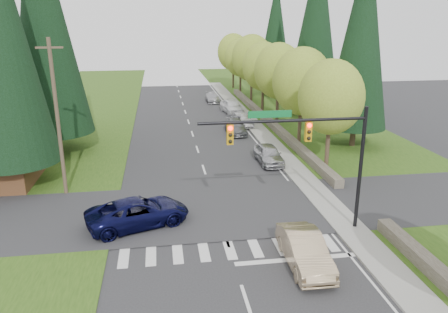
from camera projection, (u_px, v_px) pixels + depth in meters
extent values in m
plane|color=#28282B|center=(242.00, 286.00, 18.82)|extent=(120.00, 120.00, 0.00)
cube|color=#284B14|center=(341.00, 146.00, 39.51)|extent=(14.00, 110.00, 0.06)
cube|color=#284B14|center=(41.00, 159.00, 35.82)|extent=(14.00, 110.00, 0.06)
cube|color=#28282B|center=(217.00, 210.00, 26.36)|extent=(120.00, 8.00, 0.10)
cube|color=gray|center=(270.00, 142.00, 40.52)|extent=(1.80, 80.00, 0.13)
cube|color=gray|center=(261.00, 143.00, 40.40)|extent=(0.20, 80.00, 0.13)
cube|color=#4C4438|center=(267.00, 120.00, 48.22)|extent=(0.70, 40.00, 0.70)
cylinder|color=black|center=(360.00, 170.00, 23.06)|extent=(0.20, 0.20, 6.80)
cylinder|color=black|center=(284.00, 121.00, 21.60)|extent=(8.60, 0.16, 0.16)
cube|color=#0C662D|center=(270.00, 114.00, 21.45)|extent=(2.20, 0.04, 0.35)
cube|color=#BF8C0C|center=(308.00, 132.00, 21.97)|extent=(0.32, 0.24, 1.00)
sphere|color=#FF0C05|center=(310.00, 126.00, 21.73)|extent=(0.22, 0.22, 0.22)
cube|color=#BF8C0C|center=(230.00, 135.00, 21.40)|extent=(0.32, 0.24, 1.00)
sphere|color=#FF0C05|center=(230.00, 128.00, 21.16)|extent=(0.22, 0.22, 0.22)
cylinder|color=#473828|center=(58.00, 120.00, 27.28)|extent=(0.24, 0.24, 10.00)
cube|color=#473828|center=(49.00, 47.00, 25.95)|extent=(1.60, 0.10, 0.12)
cylinder|color=#38281C|center=(328.00, 140.00, 32.61)|extent=(0.32, 0.32, 4.76)
ellipsoid|color=olive|center=(331.00, 97.00, 31.63)|extent=(4.80, 4.80, 5.52)
cylinder|color=#38281C|center=(300.00, 119.00, 39.20)|extent=(0.32, 0.32, 4.93)
ellipsoid|color=olive|center=(302.00, 81.00, 38.19)|extent=(5.20, 5.20, 5.98)
cylinder|color=#38281C|center=(277.00, 104.00, 45.75)|extent=(0.32, 0.32, 5.04)
ellipsoid|color=olive|center=(279.00, 71.00, 44.72)|extent=(5.00, 5.00, 5.75)
cylinder|color=#38281C|center=(263.00, 94.00, 52.40)|extent=(0.32, 0.32, 4.82)
ellipsoid|color=olive|center=(263.00, 66.00, 51.42)|extent=(5.00, 5.00, 5.75)
cylinder|color=#38281C|center=(251.00, 84.00, 58.97)|extent=(0.32, 0.32, 5.15)
ellipsoid|color=olive|center=(252.00, 58.00, 57.91)|extent=(5.40, 5.40, 6.21)
cylinder|color=#38281C|center=(240.00, 79.00, 65.61)|extent=(0.32, 0.32, 4.70)
ellipsoid|color=olive|center=(241.00, 58.00, 64.64)|extent=(4.80, 4.80, 5.52)
cylinder|color=#38281C|center=(233.00, 73.00, 72.18)|extent=(0.32, 0.32, 4.98)
ellipsoid|color=olive|center=(233.00, 52.00, 71.16)|extent=(5.20, 5.20, 5.98)
cylinder|color=#38281C|center=(17.00, 172.00, 29.87)|extent=(0.50, 0.50, 2.00)
cylinder|color=#38281C|center=(57.00, 141.00, 37.56)|extent=(0.50, 0.50, 2.00)
cone|color=black|center=(42.00, 15.00, 34.46)|extent=(6.46, 6.46, 19.00)
cylinder|color=#38281C|center=(49.00, 126.00, 42.93)|extent=(0.50, 0.50, 2.00)
cone|color=black|center=(37.00, 27.00, 40.13)|extent=(5.78, 5.78, 17.00)
cylinder|color=#38281C|center=(353.00, 135.00, 39.36)|extent=(0.50, 0.50, 2.00)
cone|color=black|center=(362.00, 34.00, 36.71)|extent=(5.44, 5.44, 16.00)
cylinder|color=#38281C|center=(311.00, 106.00, 52.71)|extent=(0.50, 0.50, 2.00)
cone|color=black|center=(316.00, 21.00, 49.75)|extent=(6.12, 6.12, 18.00)
cylinder|color=#38281C|center=(273.00, 89.00, 65.76)|extent=(0.50, 0.50, 2.00)
cone|color=black|center=(275.00, 31.00, 63.27)|extent=(5.10, 5.10, 15.00)
imported|color=#D1B58B|center=(305.00, 250.00, 20.25)|extent=(1.72, 4.72, 1.55)
imported|color=#0A0C34|center=(138.00, 212.00, 24.17)|extent=(6.20, 4.35, 1.57)
imported|color=#ABABAF|center=(269.00, 154.00, 34.71)|extent=(1.84, 4.38, 1.48)
imported|color=slate|center=(236.00, 127.00, 43.84)|extent=(2.10, 4.74, 1.35)
imported|color=#A6A5AA|center=(243.00, 120.00, 46.76)|extent=(1.83, 4.19, 1.34)
imported|color=silver|center=(232.00, 106.00, 53.31)|extent=(2.59, 5.07, 1.65)
imported|color=#AEADB2|center=(213.00, 98.00, 60.35)|extent=(1.76, 4.29, 1.24)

